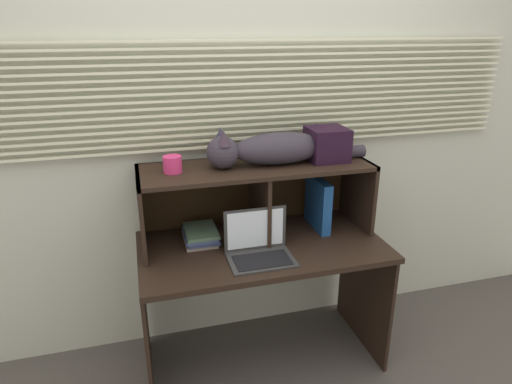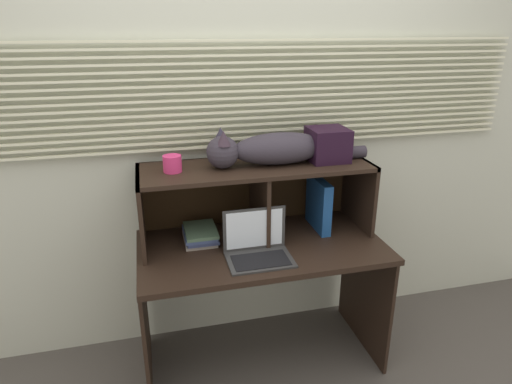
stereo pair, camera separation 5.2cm
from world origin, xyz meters
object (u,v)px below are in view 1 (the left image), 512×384
(binder_upright, at_px, (318,203))
(small_basket, at_px, (173,164))
(cat, at_px, (270,149))
(laptop, at_px, (259,248))
(storage_box, at_px, (327,144))
(book_stack, at_px, (200,235))

(binder_upright, xyz_separation_m, small_basket, (-0.78, 0.00, 0.29))
(cat, xyz_separation_m, binder_upright, (0.28, 0.00, -0.33))
(cat, bearing_deg, laptop, -117.22)
(cat, bearing_deg, storage_box, 0.00)
(cat, height_order, binder_upright, cat)
(cat, height_order, small_basket, cat)
(storage_box, bearing_deg, cat, -180.00)
(cat, distance_m, laptop, 0.51)
(cat, bearing_deg, small_basket, 180.00)
(binder_upright, relative_size, storage_box, 1.43)
(laptop, height_order, small_basket, small_basket)
(cat, xyz_separation_m, laptop, (-0.13, -0.24, -0.42))
(binder_upright, xyz_separation_m, book_stack, (-0.66, -0.00, -0.11))
(binder_upright, relative_size, book_stack, 1.19)
(small_basket, bearing_deg, laptop, -33.51)
(book_stack, distance_m, small_basket, 0.42)
(book_stack, bearing_deg, binder_upright, 0.13)
(laptop, relative_size, book_stack, 1.32)
(book_stack, distance_m, storage_box, 0.82)
(storage_box, bearing_deg, laptop, -151.02)
(laptop, bearing_deg, binder_upright, 30.86)
(book_stack, bearing_deg, small_basket, 179.29)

